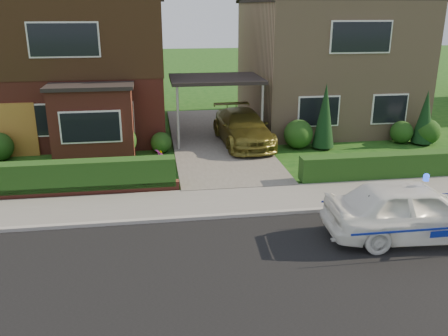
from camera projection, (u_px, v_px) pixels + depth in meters
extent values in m
plane|color=#144412|center=(283.00, 274.00, 10.39)|extent=(120.00, 120.00, 0.00)
cube|color=black|center=(283.00, 274.00, 10.39)|extent=(60.00, 6.00, 0.02)
cube|color=#9E9993|center=(254.00, 214.00, 13.22)|extent=(60.00, 0.16, 0.12)
cube|color=slate|center=(247.00, 200.00, 14.21)|extent=(60.00, 2.00, 0.10)
cube|color=#666059|center=(216.00, 140.00, 20.67)|extent=(3.80, 12.00, 0.12)
cube|color=brown|center=(82.00, 68.00, 21.74)|extent=(7.20, 8.00, 5.80)
cube|color=white|center=(30.00, 121.00, 18.24)|extent=(1.80, 0.08, 1.30)
cube|color=white|center=(114.00, 118.00, 18.69)|extent=(1.60, 0.08, 1.30)
cube|color=white|center=(64.00, 40.00, 17.50)|extent=(2.60, 0.08, 1.30)
cube|color=black|center=(79.00, 35.00, 21.27)|extent=(7.26, 8.06, 2.90)
cube|color=brown|center=(93.00, 124.00, 17.96)|extent=(3.00, 1.40, 2.70)
cube|color=black|center=(90.00, 86.00, 17.51)|extent=(3.20, 1.60, 0.14)
cube|color=tan|center=(324.00, 64.00, 23.38)|extent=(7.20, 8.00, 5.80)
cube|color=white|center=(319.00, 111.00, 19.87)|extent=(1.80, 0.08, 1.30)
cube|color=white|center=(389.00, 109.00, 20.32)|extent=(1.60, 0.08, 1.30)
cube|color=white|center=(361.00, 37.00, 19.13)|extent=(2.60, 0.08, 1.30)
cube|color=black|center=(216.00, 79.00, 19.81)|extent=(3.80, 3.00, 0.14)
cylinder|color=gray|center=(178.00, 119.00, 18.70)|extent=(0.10, 0.10, 2.70)
cylinder|color=gray|center=(262.00, 116.00, 19.18)|extent=(0.10, 0.10, 2.70)
cube|color=#945A20|center=(7.00, 130.00, 18.21)|extent=(2.20, 0.10, 2.10)
cube|color=brown|center=(53.00, 192.00, 14.47)|extent=(7.70, 0.25, 0.36)
cube|color=#143912|center=(55.00, 196.00, 14.67)|extent=(7.50, 0.55, 0.90)
cube|color=#143912|center=(406.00, 178.00, 16.21)|extent=(7.50, 0.55, 0.80)
sphere|color=#143912|center=(120.00, 140.00, 18.32)|extent=(1.32, 1.32, 1.32)
sphere|color=#143912|center=(161.00, 143.00, 18.90)|extent=(0.84, 0.84, 0.84)
sphere|color=#143912|center=(298.00, 134.00, 19.44)|extent=(1.20, 1.20, 1.20)
sphere|color=#143912|center=(402.00, 132.00, 20.22)|extent=(0.96, 0.96, 0.96)
sphere|color=#143912|center=(427.00, 132.00, 20.06)|extent=(1.08, 1.08, 1.08)
cone|color=black|center=(325.00, 118.00, 19.17)|extent=(0.90, 0.90, 2.60)
cone|color=black|center=(425.00, 119.00, 19.86)|extent=(0.90, 0.90, 2.20)
imported|color=white|center=(414.00, 210.00, 11.78)|extent=(2.05, 4.51, 1.50)
sphere|color=#193FF2|center=(426.00, 179.00, 11.55)|extent=(0.17, 0.17, 0.17)
cube|color=navy|center=(433.00, 228.00, 10.97)|extent=(4.05, 0.02, 0.05)
cube|color=navy|center=(396.00, 199.00, 12.64)|extent=(4.05, 0.01, 0.05)
ellipsoid|color=black|center=(370.00, 204.00, 11.42)|extent=(0.22, 0.17, 0.21)
sphere|color=white|center=(371.00, 205.00, 11.37)|extent=(0.11, 0.11, 0.11)
sphere|color=black|center=(372.00, 199.00, 11.36)|extent=(0.13, 0.13, 0.13)
cone|color=black|center=(370.00, 197.00, 11.34)|extent=(0.04, 0.04, 0.05)
cone|color=black|center=(373.00, 196.00, 11.36)|extent=(0.04, 0.04, 0.05)
imported|color=olive|center=(243.00, 127.00, 19.70)|extent=(2.17, 4.78, 1.36)
imported|color=gray|center=(124.00, 149.00, 18.15)|extent=(0.54, 0.52, 0.77)
imported|color=gray|center=(160.00, 161.00, 16.81)|extent=(0.44, 0.44, 0.76)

